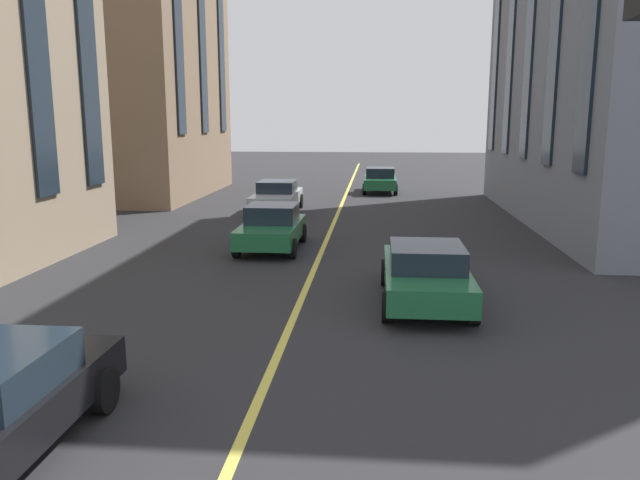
{
  "coord_description": "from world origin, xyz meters",
  "views": [
    {
      "loc": [
        2.31,
        -1.69,
        4.08
      ],
      "look_at": [
        14.97,
        -0.53,
        1.6
      ],
      "focal_mm": 34.94,
      "sensor_mm": 36.0,
      "label": 1
    }
  ],
  "objects": [
    {
      "name": "lane_centre_line",
      "position": [
        20.0,
        0.0,
        0.0
      ],
      "size": [
        80.0,
        0.16,
        0.01
      ],
      "color": "#D8C64C",
      "rests_on": "ground_plane"
    },
    {
      "name": "car_silver_mid",
      "position": [
        29.42,
        2.72,
        0.7
      ],
      "size": [
        4.4,
        1.95,
        1.37
      ],
      "color": "#B7BABF",
      "rests_on": "ground_plane"
    },
    {
      "name": "car_green_parked_b",
      "position": [
        21.52,
        1.62,
        0.7
      ],
      "size": [
        3.9,
        1.89,
        1.4
      ],
      "color": "#1E6038",
      "rests_on": "ground_plane"
    },
    {
      "name": "car_green_oncoming",
      "position": [
        15.94,
        -2.81,
        0.7
      ],
      "size": [
        4.4,
        1.95,
        1.37
      ],
      "color": "#1E6038",
      "rests_on": "ground_plane"
    },
    {
      "name": "car_green_near",
      "position": [
        37.32,
        -1.86,
        0.7
      ],
      "size": [
        3.9,
        1.89,
        1.4
      ],
      "color": "#1E6038",
      "rests_on": "ground_plane"
    }
  ]
}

